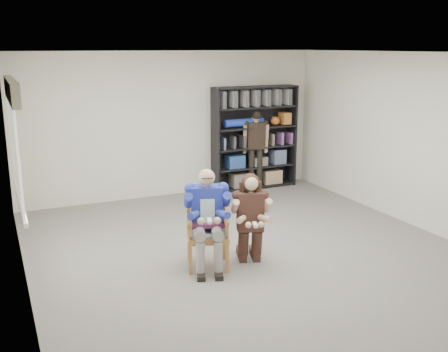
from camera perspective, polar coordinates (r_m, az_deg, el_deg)
name	(u,v)px	position (r m, az deg, el deg)	size (l,w,h in m)	color
room_shell	(256,159)	(7.08, 3.48, 1.84)	(6.00, 7.00, 2.80)	silver
floor	(254,256)	(7.50, 3.32, -8.67)	(6.00, 7.00, 0.01)	slate
window_left	(16,147)	(7.24, -21.69, 2.99)	(0.16, 2.00, 1.75)	silver
armchair	(207,230)	(6.97, -1.82, -5.88)	(0.60, 0.58, 1.04)	#AD803A
seated_man	(207,219)	(6.92, -1.83, -4.67)	(0.58, 0.81, 1.35)	#181F96
kneeling_woman	(251,220)	(7.07, 2.91, -4.77)	(0.52, 0.83, 1.23)	#3C211B
bookshelf	(255,138)	(10.78, 3.36, 4.16)	(1.80, 0.38, 2.10)	black
standing_man	(256,150)	(10.71, 3.47, 2.82)	(0.50, 0.28, 1.63)	black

